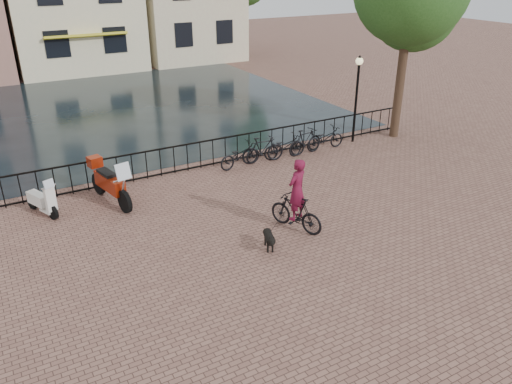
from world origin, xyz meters
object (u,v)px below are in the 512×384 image
cyclist (297,199)px  dog (269,239)px  scooter (40,194)px  lamp_post (357,85)px  motorcycle (109,178)px

cyclist → dog: cyclist is taller
dog → scooter: scooter is taller
dog → scooter: size_ratio=0.60×
scooter → cyclist: bearing=-59.6°
lamp_post → dog: 9.49m
lamp_post → cyclist: 8.11m
cyclist → motorcycle: bearing=-67.3°
lamp_post → dog: size_ratio=3.98×
lamp_post → motorcycle: 10.40m
dog → motorcycle: motorcycle is taller
cyclist → dog: size_ratio=2.84×
scooter → motorcycle: bearing=-30.3°
lamp_post → cyclist: size_ratio=1.40×
cyclist → dog: 1.46m
dog → motorcycle: bearing=141.3°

